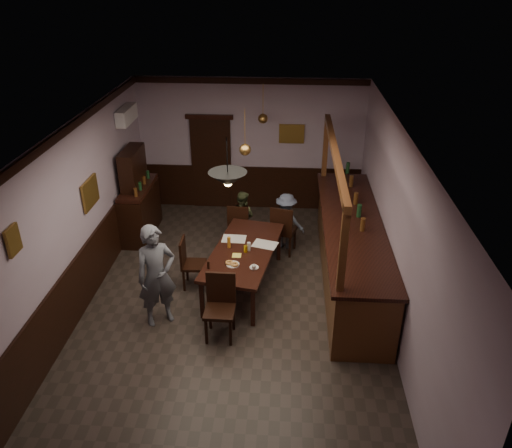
# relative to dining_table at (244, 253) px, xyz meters

# --- Properties ---
(room) EXTENTS (5.01, 8.01, 3.01)m
(room) POSITION_rel_dining_table_xyz_m (-0.12, -0.71, 0.81)
(room) COLOR #2D2621
(room) RESTS_ON ground
(dining_table) EXTENTS (1.37, 2.34, 0.75)m
(dining_table) POSITION_rel_dining_table_xyz_m (0.00, 0.00, 0.00)
(dining_table) COLOR black
(dining_table) RESTS_ON ground
(chair_far_left) EXTENTS (0.44, 0.44, 0.97)m
(chair_far_left) POSITION_rel_dining_table_xyz_m (-0.21, 1.33, -0.15)
(chair_far_left) COLOR black
(chair_far_left) RESTS_ON ground
(chair_far_right) EXTENTS (0.55, 0.55, 1.03)m
(chair_far_right) POSITION_rel_dining_table_xyz_m (0.65, 1.17, -0.12)
(chair_far_right) COLOR black
(chair_far_right) RESTS_ON ground
(chair_near) EXTENTS (0.46, 0.46, 1.04)m
(chair_near) POSITION_rel_dining_table_xyz_m (-0.24, -1.29, -0.12)
(chair_near) COLOR black
(chair_near) RESTS_ON ground
(chair_side) EXTENTS (0.41, 0.41, 0.93)m
(chair_side) POSITION_rel_dining_table_xyz_m (-0.95, -0.05, -0.17)
(chair_side) COLOR black
(chair_side) RESTS_ON ground
(person_standing) EXTENTS (0.74, 0.68, 1.71)m
(person_standing) POSITION_rel_dining_table_xyz_m (-1.25, -1.05, 0.17)
(person_standing) COLOR #585A64
(person_standing) RESTS_ON ground
(person_seated_left) EXTENTS (0.67, 0.61, 1.12)m
(person_seated_left) POSITION_rel_dining_table_xyz_m (-0.17, 1.60, -0.13)
(person_seated_left) COLOR #4D5734
(person_seated_left) RESTS_ON ground
(person_seated_right) EXTENTS (0.84, 0.64, 1.16)m
(person_seated_right) POSITION_rel_dining_table_xyz_m (0.71, 1.45, -0.11)
(person_seated_right) COLOR slate
(person_seated_right) RESTS_ON ground
(newspaper_left) EXTENTS (0.43, 0.31, 0.01)m
(newspaper_left) POSITION_rel_dining_table_xyz_m (-0.20, 0.36, 0.07)
(newspaper_left) COLOR silver
(newspaper_left) RESTS_ON dining_table
(newspaper_right) EXTENTS (0.49, 0.40, 0.01)m
(newspaper_right) POSITION_rel_dining_table_xyz_m (0.36, 0.19, 0.07)
(newspaper_right) COLOR silver
(newspaper_right) RESTS_ON dining_table
(napkin) EXTENTS (0.17, 0.17, 0.00)m
(napkin) POSITION_rel_dining_table_xyz_m (-0.10, -0.20, 0.07)
(napkin) COLOR #F3E659
(napkin) RESTS_ON dining_table
(saucer) EXTENTS (0.15, 0.15, 0.01)m
(saucer) POSITION_rel_dining_table_xyz_m (0.22, -0.56, 0.07)
(saucer) COLOR white
(saucer) RESTS_ON dining_table
(coffee_cup) EXTENTS (0.09, 0.09, 0.07)m
(coffee_cup) POSITION_rel_dining_table_xyz_m (0.22, -0.62, 0.11)
(coffee_cup) COLOR white
(coffee_cup) RESTS_ON saucer
(pastry_plate) EXTENTS (0.22, 0.22, 0.01)m
(pastry_plate) POSITION_rel_dining_table_xyz_m (-0.14, -0.50, 0.07)
(pastry_plate) COLOR white
(pastry_plate) RESTS_ON dining_table
(pastry_ring_a) EXTENTS (0.13, 0.13, 0.04)m
(pastry_ring_a) POSITION_rel_dining_table_xyz_m (-0.19, -0.49, 0.10)
(pastry_ring_a) COLOR #C68C47
(pastry_ring_a) RESTS_ON pastry_plate
(pastry_ring_b) EXTENTS (0.13, 0.13, 0.04)m
(pastry_ring_b) POSITION_rel_dining_table_xyz_m (-0.10, -0.53, 0.10)
(pastry_ring_b) COLOR #C68C47
(pastry_ring_b) RESTS_ON pastry_plate
(soda_can) EXTENTS (0.07, 0.07, 0.12)m
(soda_can) POSITION_rel_dining_table_xyz_m (0.04, -0.08, 0.12)
(soda_can) COLOR gold
(soda_can) RESTS_ON dining_table
(beer_glass) EXTENTS (0.06, 0.06, 0.20)m
(beer_glass) POSITION_rel_dining_table_xyz_m (-0.26, 0.06, 0.16)
(beer_glass) COLOR #BF721E
(beer_glass) RESTS_ON dining_table
(water_glass) EXTENTS (0.06, 0.06, 0.15)m
(water_glass) POSITION_rel_dining_table_xyz_m (0.09, -0.01, 0.14)
(water_glass) COLOR silver
(water_glass) RESTS_ON dining_table
(pepper_mill) EXTENTS (0.04, 0.04, 0.14)m
(pepper_mill) POSITION_rel_dining_table_xyz_m (-0.51, -0.63, 0.13)
(pepper_mill) COLOR black
(pepper_mill) RESTS_ON dining_table
(sideboard) EXTENTS (0.51, 1.42, 1.88)m
(sideboard) POSITION_rel_dining_table_xyz_m (-2.33, 1.78, 0.07)
(sideboard) COLOR black
(sideboard) RESTS_ON ground
(bar_counter) EXTENTS (1.03, 4.41, 2.47)m
(bar_counter) POSITION_rel_dining_table_xyz_m (1.87, 0.34, -0.06)
(bar_counter) COLOR #4C2E14
(bar_counter) RESTS_ON ground
(door_back) EXTENTS (0.90, 0.06, 2.10)m
(door_back) POSITION_rel_dining_table_xyz_m (-1.02, 3.24, 0.36)
(door_back) COLOR black
(door_back) RESTS_ON ground
(ac_unit) EXTENTS (0.20, 0.85, 0.30)m
(ac_unit) POSITION_rel_dining_table_xyz_m (-2.50, 2.19, 1.76)
(ac_unit) COLOR white
(ac_unit) RESTS_ON ground
(picture_left_small) EXTENTS (0.04, 0.28, 0.36)m
(picture_left_small) POSITION_rel_dining_table_xyz_m (-2.58, -2.31, 1.46)
(picture_left_small) COLOR olive
(picture_left_small) RESTS_ON ground
(picture_left_large) EXTENTS (0.04, 0.62, 0.48)m
(picture_left_large) POSITION_rel_dining_table_xyz_m (-2.58, 0.09, 1.01)
(picture_left_large) COLOR olive
(picture_left_large) RESTS_ON ground
(picture_back) EXTENTS (0.55, 0.04, 0.42)m
(picture_back) POSITION_rel_dining_table_xyz_m (0.78, 3.25, 1.11)
(picture_back) COLOR olive
(picture_back) RESTS_ON ground
(pendant_iron) EXTENTS (0.56, 0.56, 0.73)m
(pendant_iron) POSITION_rel_dining_table_xyz_m (-0.14, -0.79, 1.70)
(pendant_iron) COLOR black
(pendant_iron) RESTS_ON ground
(pendant_brass_mid) EXTENTS (0.20, 0.20, 0.81)m
(pendant_brass_mid) POSITION_rel_dining_table_xyz_m (-0.02, 0.72, 1.61)
(pendant_brass_mid) COLOR #BF8C3F
(pendant_brass_mid) RESTS_ON ground
(pendant_brass_far) EXTENTS (0.20, 0.20, 0.81)m
(pendant_brass_far) POSITION_rel_dining_table_xyz_m (0.18, 2.64, 1.61)
(pendant_brass_far) COLOR #BF8C3F
(pendant_brass_far) RESTS_ON ground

